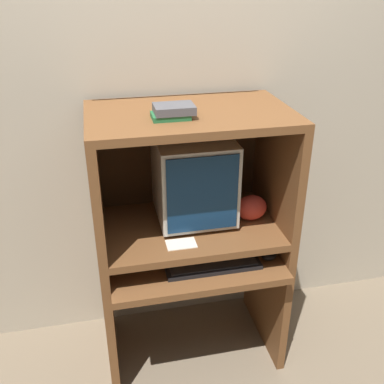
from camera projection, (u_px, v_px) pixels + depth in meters
name	position (u px, v px, depth m)	size (l,w,h in m)	color
ground_plane	(202.00, 383.00, 2.32)	(12.00, 12.00, 0.00)	#756651
wall_back	(176.00, 105.00, 2.28)	(6.00, 0.06, 2.60)	#B2A893
desk_base	(192.00, 292.00, 2.34)	(0.90, 0.63, 0.66)	brown
desk_monitor_shelf	(190.00, 230.00, 2.22)	(0.90, 0.56, 0.14)	brown
hutch_upper	(189.00, 150.00, 2.06)	(0.90, 0.56, 0.57)	brown
crt_monitor	(194.00, 178.00, 2.16)	(0.36, 0.38, 0.42)	beige
keyboard	(213.00, 264.00, 2.12)	(0.45, 0.15, 0.03)	black
mouse	(269.00, 256.00, 2.17)	(0.07, 0.05, 0.03)	black
snack_bag	(251.00, 208.00, 2.22)	(0.16, 0.12, 0.13)	#BC382D
book_stack	(173.00, 111.00, 1.85)	(0.18, 0.12, 0.06)	#236638
paper_card	(181.00, 244.00, 2.05)	(0.14, 0.09, 0.00)	beige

